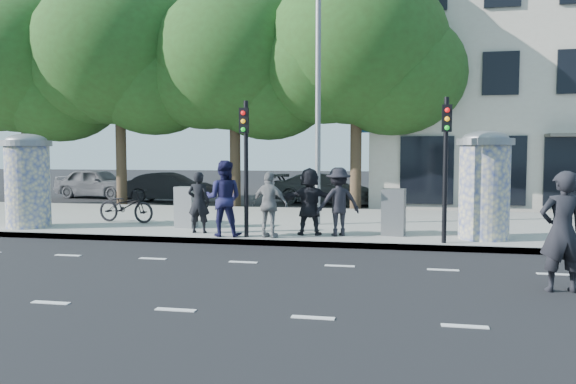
% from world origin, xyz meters
% --- Properties ---
extents(ground, '(120.00, 120.00, 0.00)m').
position_xyz_m(ground, '(0.00, 0.00, 0.00)').
color(ground, black).
rests_on(ground, ground).
extents(sidewalk, '(40.00, 8.00, 0.15)m').
position_xyz_m(sidewalk, '(0.00, 7.50, 0.07)').
color(sidewalk, gray).
rests_on(sidewalk, ground).
extents(curb, '(40.00, 0.10, 0.16)m').
position_xyz_m(curb, '(0.00, 3.55, 0.07)').
color(curb, slate).
rests_on(curb, ground).
extents(lane_dash_near, '(32.00, 0.12, 0.01)m').
position_xyz_m(lane_dash_near, '(0.00, -2.20, 0.00)').
color(lane_dash_near, silver).
rests_on(lane_dash_near, ground).
extents(lane_dash_far, '(32.00, 0.12, 0.01)m').
position_xyz_m(lane_dash_far, '(0.00, 1.40, 0.00)').
color(lane_dash_far, silver).
rests_on(lane_dash_far, ground).
extents(ad_column_left, '(1.36, 1.36, 2.65)m').
position_xyz_m(ad_column_left, '(-7.20, 4.50, 1.54)').
color(ad_column_left, beige).
rests_on(ad_column_left, sidewalk).
extents(ad_column_right, '(1.36, 1.36, 2.65)m').
position_xyz_m(ad_column_right, '(5.20, 4.70, 1.54)').
color(ad_column_right, beige).
rests_on(ad_column_right, sidewalk).
extents(traffic_pole_near, '(0.22, 0.31, 3.40)m').
position_xyz_m(traffic_pole_near, '(-0.60, 3.79, 2.23)').
color(traffic_pole_near, black).
rests_on(traffic_pole_near, sidewalk).
extents(traffic_pole_far, '(0.22, 0.31, 3.40)m').
position_xyz_m(traffic_pole_far, '(4.20, 3.79, 2.23)').
color(traffic_pole_far, black).
rests_on(traffic_pole_far, sidewalk).
extents(street_lamp, '(0.25, 0.93, 8.00)m').
position_xyz_m(street_lamp, '(0.80, 6.63, 4.79)').
color(street_lamp, slate).
rests_on(street_lamp, sidewalk).
extents(tree_far_left, '(7.20, 7.20, 9.26)m').
position_xyz_m(tree_far_left, '(-13.00, 12.50, 6.19)').
color(tree_far_left, '#38281C').
rests_on(tree_far_left, ground).
extents(tree_mid_left, '(7.20, 7.20, 9.57)m').
position_xyz_m(tree_mid_left, '(-8.50, 12.50, 6.50)').
color(tree_mid_left, '#38281C').
rests_on(tree_mid_left, ground).
extents(tree_near_left, '(6.80, 6.80, 8.97)m').
position_xyz_m(tree_near_left, '(-3.50, 12.70, 6.06)').
color(tree_near_left, '#38281C').
rests_on(tree_near_left, ground).
extents(tree_center, '(7.00, 7.00, 9.30)m').
position_xyz_m(tree_center, '(1.50, 12.30, 6.31)').
color(tree_center, '#38281C').
rests_on(tree_center, ground).
extents(ped_b, '(0.60, 0.41, 1.62)m').
position_xyz_m(ped_b, '(-2.03, 4.32, 0.96)').
color(ped_b, black).
rests_on(ped_b, sidewalk).
extents(ped_c, '(0.96, 0.76, 1.92)m').
position_xyz_m(ped_c, '(-1.20, 3.89, 1.11)').
color(ped_c, '#1A1940').
rests_on(ped_c, sidewalk).
extents(ped_d, '(1.29, 1.04, 1.74)m').
position_xyz_m(ped_d, '(1.64, 4.52, 1.02)').
color(ped_d, black).
rests_on(ped_d, sidewalk).
extents(ped_e, '(1.06, 0.75, 1.65)m').
position_xyz_m(ped_e, '(0.00, 3.85, 0.97)').
color(ped_e, gray).
rests_on(ped_e, sidewalk).
extents(ped_f, '(1.66, 0.76, 1.73)m').
position_xyz_m(ped_f, '(0.90, 4.52, 1.02)').
color(ped_f, black).
rests_on(ped_f, sidewalk).
extents(man_road, '(0.79, 0.58, 1.97)m').
position_xyz_m(man_road, '(5.74, 0.04, 0.99)').
color(man_road, black).
rests_on(man_road, ground).
extents(bicycle, '(0.96, 2.00, 1.01)m').
position_xyz_m(bicycle, '(-4.98, 6.03, 0.65)').
color(bicycle, black).
rests_on(bicycle, sidewalk).
extents(cabinet_left, '(0.60, 0.46, 1.16)m').
position_xyz_m(cabinet_left, '(-2.76, 5.27, 0.73)').
color(cabinet_left, gray).
rests_on(cabinet_left, sidewalk).
extents(cabinet_right, '(0.63, 0.50, 1.20)m').
position_xyz_m(cabinet_right, '(3.02, 4.85, 0.75)').
color(cabinet_right, slate).
rests_on(cabinet_right, sidewalk).
extents(car_left, '(2.40, 4.60, 1.50)m').
position_xyz_m(car_left, '(-11.67, 16.06, 0.75)').
color(car_left, slate).
rests_on(car_left, ground).
extents(car_mid, '(1.51, 4.11, 1.35)m').
position_xyz_m(car_mid, '(-7.22, 14.61, 0.67)').
color(car_mid, black).
rests_on(car_mid, ground).
extents(car_right, '(2.72, 4.89, 1.34)m').
position_xyz_m(car_right, '(-0.08, 15.00, 0.67)').
color(car_right, '#494C4F').
rests_on(car_right, ground).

